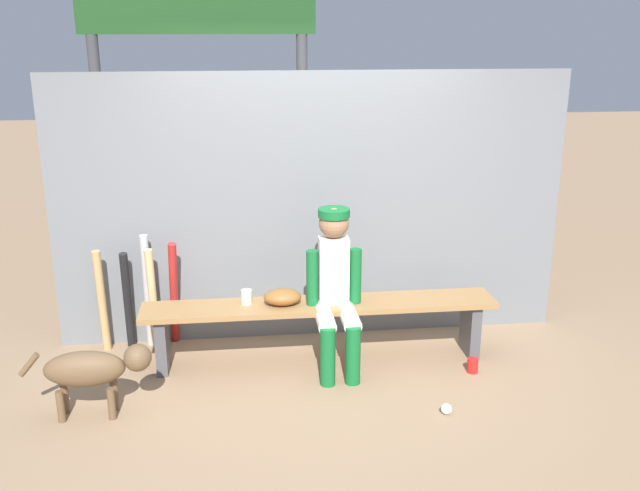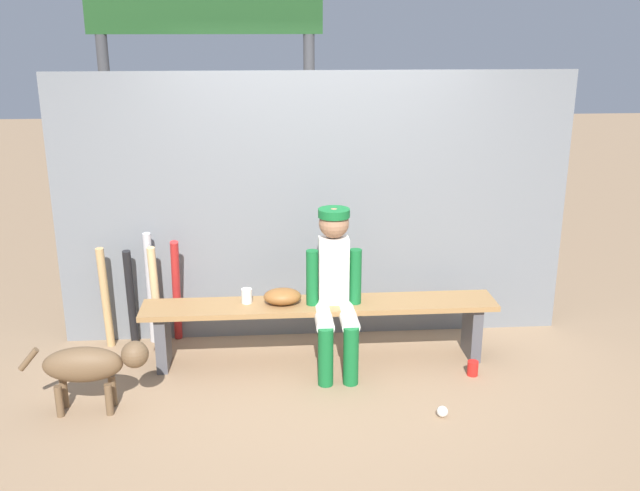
# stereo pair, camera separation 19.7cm
# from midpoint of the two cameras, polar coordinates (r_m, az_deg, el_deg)

# --- Properties ---
(ground_plane) EXTENTS (30.00, 30.00, 0.00)m
(ground_plane) POSITION_cam_midpoint_polar(r_m,az_deg,el_deg) (5.52, 1.03, -9.21)
(ground_plane) COLOR #937556
(chainlink_fence) EXTENTS (4.05, 0.03, 2.14)m
(chainlink_fence) POSITION_cam_midpoint_polar(r_m,az_deg,el_deg) (5.63, 0.60, 2.96)
(chainlink_fence) COLOR slate
(chainlink_fence) RESTS_ON ground_plane
(dugout_bench) EXTENTS (2.65, 0.36, 0.47)m
(dugout_bench) POSITION_cam_midpoint_polar(r_m,az_deg,el_deg) (5.36, 1.06, -5.64)
(dugout_bench) COLOR olive
(dugout_bench) RESTS_ON ground_plane
(player_seated) EXTENTS (0.41, 0.55, 1.20)m
(player_seated) POSITION_cam_midpoint_polar(r_m,az_deg,el_deg) (5.16, 2.31, -3.20)
(player_seated) COLOR silver
(player_seated) RESTS_ON ground_plane
(baseball_glove) EXTENTS (0.28, 0.20, 0.12)m
(baseball_glove) POSITION_cam_midpoint_polar(r_m,az_deg,el_deg) (5.28, -1.97, -4.11)
(baseball_glove) COLOR brown
(baseball_glove) RESTS_ON dugout_bench
(bat_aluminum_red) EXTENTS (0.11, 0.27, 0.89)m
(bat_aluminum_red) POSITION_cam_midpoint_polar(r_m,az_deg,el_deg) (5.72, -10.48, -3.66)
(bat_aluminum_red) COLOR #B22323
(bat_aluminum_red) RESTS_ON ground_plane
(bat_wood_natural) EXTENTS (0.08, 0.13, 0.84)m
(bat_wood_natural) POSITION_cam_midpoint_polar(r_m,az_deg,el_deg) (5.70, -12.09, -4.11)
(bat_wood_natural) COLOR tan
(bat_wood_natural) RESTS_ON ground_plane
(bat_aluminum_silver) EXTENTS (0.09, 0.14, 0.94)m
(bat_aluminum_silver) POSITION_cam_midpoint_polar(r_m,az_deg,el_deg) (5.76, -12.49, -3.41)
(bat_aluminum_silver) COLOR #B7B7BC
(bat_aluminum_silver) RESTS_ON ground_plane
(bat_aluminum_black) EXTENTS (0.07, 0.15, 0.80)m
(bat_aluminum_black) POSITION_cam_midpoint_polar(r_m,az_deg,el_deg) (5.79, -13.99, -4.10)
(bat_aluminum_black) COLOR black
(bat_aluminum_black) RESTS_ON ground_plane
(bat_wood_tan) EXTENTS (0.08, 0.13, 0.84)m
(bat_wood_tan) POSITION_cam_midpoint_polar(r_m,az_deg,el_deg) (5.79, -15.90, -4.08)
(bat_wood_tan) COLOR tan
(bat_wood_tan) RESTS_ON ground_plane
(baseball) EXTENTS (0.07, 0.07, 0.07)m
(baseball) POSITION_cam_midpoint_polar(r_m,az_deg,el_deg) (4.87, 10.96, -12.95)
(baseball) COLOR white
(baseball) RESTS_ON ground_plane
(cup_on_ground) EXTENTS (0.08, 0.08, 0.11)m
(cup_on_ground) POSITION_cam_midpoint_polar(r_m,az_deg,el_deg) (5.42, 13.18, -9.57)
(cup_on_ground) COLOR red
(cup_on_ground) RESTS_ON ground_plane
(cup_on_bench) EXTENTS (0.08, 0.08, 0.11)m
(cup_on_bench) POSITION_cam_midpoint_polar(r_m,az_deg,el_deg) (5.32, -4.84, -4.06)
(cup_on_bench) COLOR silver
(cup_on_bench) RESTS_ON dugout_bench
(scoreboard) EXTENTS (2.31, 0.27, 3.46)m
(scoreboard) POSITION_cam_midpoint_polar(r_m,az_deg,el_deg) (6.51, -7.71, 16.97)
(scoreboard) COLOR #3F3F42
(scoreboard) RESTS_ON ground_plane
(dog) EXTENTS (0.84, 0.20, 0.49)m
(dog) POSITION_cam_midpoint_polar(r_m,az_deg,el_deg) (4.92, -16.74, -9.16)
(dog) COLOR brown
(dog) RESTS_ON ground_plane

